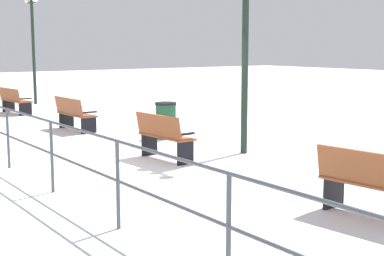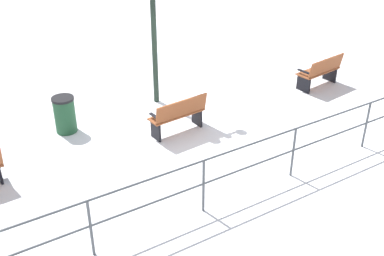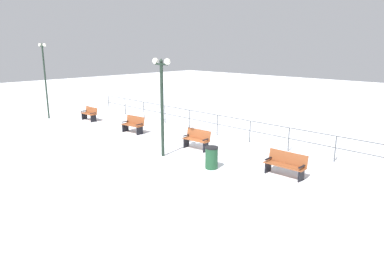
{
  "view_description": "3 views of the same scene",
  "coord_description": "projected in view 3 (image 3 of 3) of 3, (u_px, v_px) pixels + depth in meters",
  "views": [
    {
      "loc": [
        -6.1,
        -9.31,
        2.28
      ],
      "look_at": [
        -0.59,
        -1.6,
        0.89
      ],
      "focal_mm": 52.1,
      "sensor_mm": 36.0,
      "label": 1
    },
    {
      "loc": [
        -8.87,
        5.04,
        5.81
      ],
      "look_at": [
        -1.83,
        0.66,
        1.13
      ],
      "focal_mm": 45.04,
      "sensor_mm": 36.0,
      "label": 2
    },
    {
      "loc": [
        11.33,
        10.93,
        4.79
      ],
      "look_at": [
        -0.99,
        -1.15,
        0.71
      ],
      "focal_mm": 32.38,
      "sensor_mm": 36.0,
      "label": 3
    }
  ],
  "objects": [
    {
      "name": "bench_second",
      "position": [
        133.0,
        125.0,
        19.58
      ],
      "size": [
        0.72,
        1.44,
        0.94
      ],
      "rotation": [
        0.0,
        0.0,
        0.12
      ],
      "color": "brown",
      "rests_on": "ground"
    },
    {
      "name": "bench_fourth",
      "position": [
        286.0,
        164.0,
        13.03
      ],
      "size": [
        0.59,
        1.59,
        0.91
      ],
      "rotation": [
        0.0,
        0.0,
        0.03
      ],
      "color": "brown",
      "rests_on": "ground"
    },
    {
      "name": "bench_third",
      "position": [
        197.0,
        139.0,
        16.42
      ],
      "size": [
        0.58,
        1.43,
        0.94
      ],
      "rotation": [
        0.0,
        0.0,
        0.07
      ],
      "color": "brown",
      "rests_on": "ground"
    },
    {
      "name": "waterfront_railing",
      "position": [
        233.0,
        124.0,
        18.28
      ],
      "size": [
        0.05,
        24.04,
        1.14
      ],
      "color": "#4C5156",
      "rests_on": "ground"
    },
    {
      "name": "ground_plane",
      "position": [
        195.0,
        150.0,
        16.43
      ],
      "size": [
        80.0,
        80.0,
        0.0
      ],
      "primitive_type": "plane",
      "color": "white",
      "rests_on": "ground"
    },
    {
      "name": "bench_nearest",
      "position": [
        90.0,
        114.0,
        22.82
      ],
      "size": [
        0.51,
        1.36,
        0.89
      ],
      "rotation": [
        0.0,
        0.0,
        0.01
      ],
      "color": "brown",
      "rests_on": "ground"
    },
    {
      "name": "lamppost_middle",
      "position": [
        162.0,
        92.0,
        14.87
      ],
      "size": [
        0.27,
        1.04,
        4.31
      ],
      "color": "#1E2D23",
      "rests_on": "ground"
    },
    {
      "name": "lamppost_near",
      "position": [
        44.0,
        70.0,
        22.85
      ],
      "size": [
        0.22,
        0.92,
        5.02
      ],
      "color": "#1E2D23",
      "rests_on": "ground"
    },
    {
      "name": "trash_bin",
      "position": [
        212.0,
        158.0,
        13.84
      ],
      "size": [
        0.53,
        0.53,
        0.9
      ],
      "color": "#1E4C2D",
      "rests_on": "ground"
    }
  ]
}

